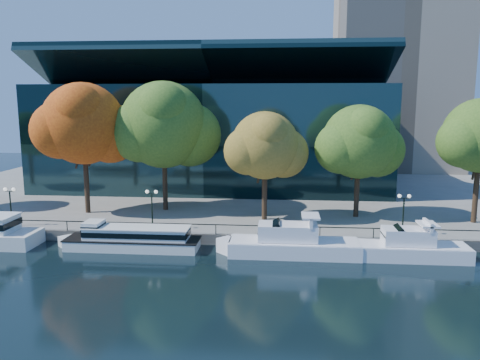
# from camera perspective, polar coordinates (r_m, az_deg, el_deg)

# --- Properties ---
(ground) EXTENTS (160.00, 160.00, 0.00)m
(ground) POSITION_cam_1_polar(r_m,az_deg,el_deg) (43.02, -3.55, -9.09)
(ground) COLOR black
(ground) RESTS_ON ground
(promenade) EXTENTS (90.00, 67.08, 1.00)m
(promenade) POSITION_cam_1_polar(r_m,az_deg,el_deg) (78.05, 0.43, -0.22)
(promenade) COLOR slate
(promenade) RESTS_ON ground
(railing) EXTENTS (88.20, 0.08, 0.99)m
(railing) POSITION_cam_1_polar(r_m,az_deg,el_deg) (45.53, -2.97, -5.48)
(railing) COLOR black
(railing) RESTS_ON promenade
(convention_building) EXTENTS (50.00, 24.57, 21.43)m
(convention_building) POSITION_cam_1_polar(r_m,az_deg,el_deg) (72.99, -3.00, 5.42)
(convention_building) COLOR black
(convention_building) RESTS_ON ground
(tour_boat) EXTENTS (13.78, 3.07, 2.62)m
(tour_boat) POSITION_cam_1_polar(r_m,az_deg,el_deg) (45.44, -13.36, -6.84)
(tour_boat) COLOR white
(tour_boat) RESTS_ON ground
(cruiser_near) EXTENTS (12.99, 3.35, 3.76)m
(cruiser_near) POSITION_cam_1_polar(r_m,az_deg,el_deg) (42.74, 5.91, -7.60)
(cruiser_near) COLOR white
(cruiser_near) RESTS_ON ground
(cruiser_far) EXTENTS (10.73, 2.97, 3.51)m
(cruiser_far) POSITION_cam_1_polar(r_m,az_deg,el_deg) (44.10, 19.75, -7.66)
(cruiser_far) COLOR white
(cruiser_far) RESTS_ON ground
(tree_1) EXTENTS (11.54, 9.46, 14.90)m
(tree_1) POSITION_cam_1_polar(r_m,az_deg,el_deg) (55.81, -18.40, 6.34)
(tree_1) COLOR black
(tree_1) RESTS_ON promenade
(tree_2) EXTENTS (12.57, 10.31, 15.11)m
(tree_2) POSITION_cam_1_polar(r_m,az_deg,el_deg) (55.12, -9.12, 6.45)
(tree_2) COLOR black
(tree_2) RESTS_ON promenade
(tree_3) EXTENTS (9.07, 7.44, 11.74)m
(tree_3) POSITION_cam_1_polar(r_m,az_deg,el_deg) (50.01, 3.22, 4.04)
(tree_3) COLOR black
(tree_3) RESTS_ON promenade
(tree_4) EXTENTS (10.11, 8.29, 12.44)m
(tree_4) POSITION_cam_1_polar(r_m,az_deg,el_deg) (52.83, 14.47, 4.34)
(tree_4) COLOR black
(tree_4) RESTS_ON promenade
(lamp_0) EXTENTS (1.26, 0.36, 4.03)m
(lamp_0) POSITION_cam_1_polar(r_m,az_deg,el_deg) (53.58, -26.24, -1.94)
(lamp_0) COLOR black
(lamp_0) RESTS_ON promenade
(lamp_1) EXTENTS (1.26, 0.36, 4.03)m
(lamp_1) POSITION_cam_1_polar(r_m,az_deg,el_deg) (47.60, -10.71, -2.44)
(lamp_1) COLOR black
(lamp_1) RESTS_ON promenade
(lamp_2) EXTENTS (1.26, 0.36, 4.03)m
(lamp_2) POSITION_cam_1_polar(r_m,az_deg,el_deg) (47.31, 19.34, -2.89)
(lamp_2) COLOR black
(lamp_2) RESTS_ON promenade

